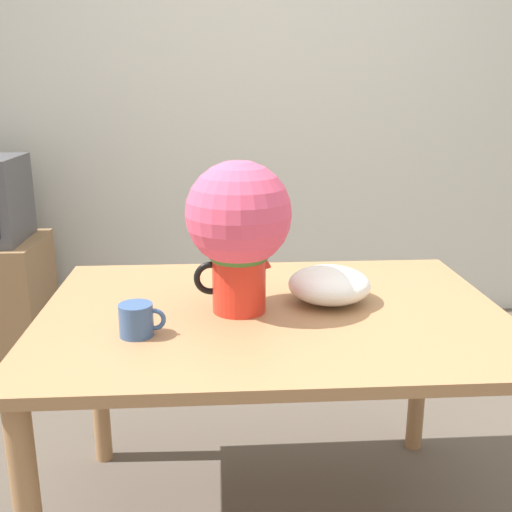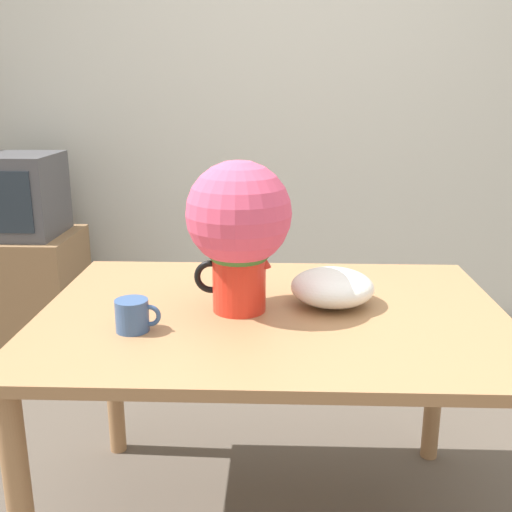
{
  "view_description": "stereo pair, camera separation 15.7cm",
  "coord_description": "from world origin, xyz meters",
  "views": [
    {
      "loc": [
        -0.28,
        -1.57,
        1.32
      ],
      "look_at": [
        -0.18,
        -0.02,
        0.88
      ],
      "focal_mm": 42.0,
      "sensor_mm": 36.0,
      "label": 1
    },
    {
      "loc": [
        -0.12,
        -1.57,
        1.32
      ],
      "look_at": [
        -0.18,
        -0.02,
        0.88
      ],
      "focal_mm": 42.0,
      "sensor_mm": 36.0,
      "label": 2
    }
  ],
  "objects": [
    {
      "name": "tv_set",
      "position": [
        -1.44,
        1.36,
        0.79
      ],
      "size": [
        0.42,
        0.41,
        0.41
      ],
      "color": "#4C4C51",
      "rests_on": "tv_stand"
    },
    {
      "name": "flower_vase",
      "position": [
        -0.23,
        -0.02,
        0.96
      ],
      "size": [
        0.28,
        0.28,
        0.41
      ],
      "color": "red",
      "rests_on": "table"
    },
    {
      "name": "white_bowl",
      "position": [
        0.03,
        0.04,
        0.77
      ],
      "size": [
        0.24,
        0.24,
        0.1
      ],
      "color": "white",
      "rests_on": "table"
    },
    {
      "name": "tv_stand",
      "position": [
        -1.44,
        1.36,
        0.3
      ],
      "size": [
        0.55,
        0.5,
        0.59
      ],
      "color": "#8E6B47",
      "rests_on": "ground_plane"
    },
    {
      "name": "wall_back",
      "position": [
        0.0,
        1.81,
        1.3
      ],
      "size": [
        8.0,
        0.05,
        2.6
      ],
      "color": "silver",
      "rests_on": "ground_plane"
    },
    {
      "name": "coffee_mug",
      "position": [
        -0.48,
        -0.17,
        0.76
      ],
      "size": [
        0.12,
        0.08,
        0.08
      ],
      "color": "#385689",
      "rests_on": "table"
    },
    {
      "name": "table",
      "position": [
        -0.13,
        -0.01,
        0.63
      ],
      "size": [
        1.28,
        0.92,
        0.72
      ],
      "color": "#A3754C",
      "rests_on": "ground_plane"
    }
  ]
}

